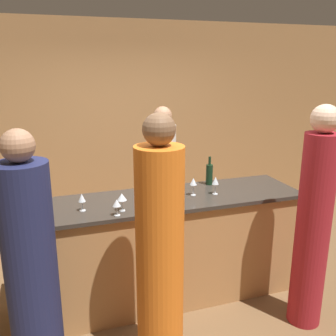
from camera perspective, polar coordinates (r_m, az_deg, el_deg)
The scene contains 16 objects.
ground_plane at distance 3.92m, azimuth -0.77°, elevation -18.88°, with size 14.00×14.00×0.00m, color brown.
back_wall at distance 5.33m, azimuth -7.71°, elevation 6.61°, with size 8.00×0.06×2.80m.
bar_counter at distance 3.65m, azimuth -0.80°, elevation -12.15°, with size 2.64×0.69×1.03m.
bartender at distance 4.16m, azimuth -0.78°, elevation -3.65°, with size 0.28×0.28×1.79m.
guest_0 at distance 2.72m, azimuth -20.01°, elevation -15.33°, with size 0.34×0.34×1.85m.
guest_1 at distance 3.38m, azimuth 21.26°, elevation -8.06°, with size 0.28×0.28×1.92m.
guest_2 at distance 2.73m, azimuth -1.25°, elevation -13.31°, with size 0.34×0.34×1.92m.
wine_bottle_0 at distance 3.81m, azimuth 6.32°, elevation -0.89°, with size 0.07×0.07×0.29m.
wine_glass_0 at distance 3.25m, azimuth 1.34°, elevation -3.68°, with size 0.07×0.07×0.16m.
wine_glass_1 at distance 3.04m, azimuth -7.83°, elevation -5.38°, with size 0.07×0.07×0.14m.
wine_glass_2 at distance 3.44m, azimuth 1.54°, elevation -2.28°, with size 0.08×0.08×0.16m.
wine_glass_3 at distance 3.19m, azimuth -13.00°, elevation -4.54°, with size 0.06×0.06×0.15m.
wine_glass_4 at distance 3.35m, azimuth 1.30°, elevation -2.77°, with size 0.07×0.07×0.17m.
wine_glass_5 at distance 3.52m, azimuth 7.24°, elevation -1.99°, with size 0.06×0.06×0.17m.
wine_glass_6 at distance 3.13m, azimuth -7.05°, elevation -4.46°, with size 0.08×0.08×0.15m.
wine_glass_7 at distance 3.47m, azimuth 3.88°, elevation -2.17°, with size 0.06×0.06×0.17m.
Camera 1 is at (-0.97, -3.08, 2.22)m, focal length 40.00 mm.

